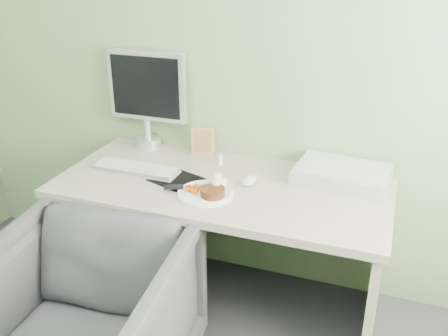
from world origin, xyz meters
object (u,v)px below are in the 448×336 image
(desk, at_px, (222,216))
(desk_chair, at_px, (88,322))
(monitor, at_px, (147,94))
(scanner, at_px, (342,175))
(plate, at_px, (205,194))

(desk, relative_size, desk_chair, 1.98)
(desk, relative_size, monitor, 2.97)
(desk, relative_size, scanner, 3.60)
(desk, xyz_separation_m, monitor, (-0.55, 0.31, 0.49))
(scanner, xyz_separation_m, desk_chair, (-0.87, -0.93, -0.40))
(desk, height_order, desk_chair, desk_chair)
(plate, distance_m, desk_chair, 0.74)
(monitor, bearing_deg, scanner, -5.68)
(plate, bearing_deg, scanner, 31.89)
(plate, height_order, desk_chair, plate)
(monitor, height_order, desk_chair, monitor)
(plate, relative_size, desk_chair, 0.32)
(scanner, relative_size, desk_chair, 0.55)
(desk, xyz_separation_m, desk_chair, (-0.33, -0.72, -0.18))
(plate, height_order, scanner, scanner)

